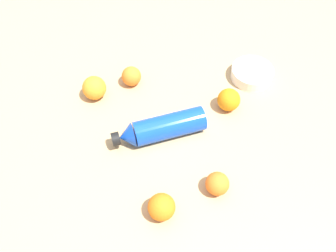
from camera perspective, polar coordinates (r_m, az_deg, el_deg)
name	(u,v)px	position (r m, az deg, el deg)	size (l,w,h in m)	color
ground_plane	(169,130)	(1.06, 0.20, -0.64)	(2.40, 2.40, 0.00)	tan
water_bottle	(160,128)	(1.02, -1.28, -0.32)	(0.14, 0.28, 0.07)	blue
orange_0	(229,100)	(1.10, 9.95, 4.27)	(0.07, 0.07, 0.07)	orange
orange_1	(94,88)	(1.14, -12.02, 6.14)	(0.08, 0.08, 0.08)	orange
orange_2	(131,76)	(1.17, -6.04, 8.14)	(0.06, 0.06, 0.06)	orange
orange_3	(162,207)	(0.90, -1.07, -13.16)	(0.07, 0.07, 0.07)	orange
orange_4	(217,184)	(0.94, 8.10, -9.37)	(0.06, 0.06, 0.06)	orange
ceramic_bowl	(252,74)	(1.22, 13.63, 8.37)	(0.14, 0.14, 0.04)	white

